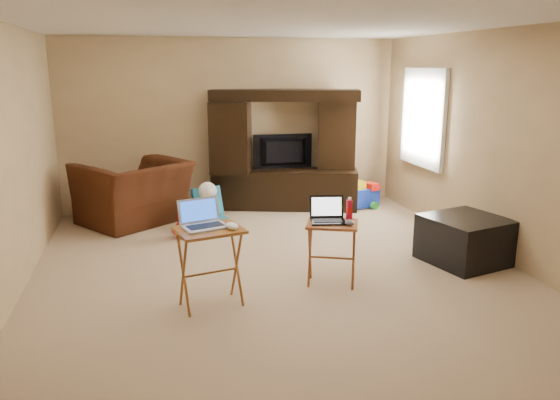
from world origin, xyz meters
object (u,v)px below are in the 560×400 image
object	(u,v)px
television	(284,152)
laptop_left	(205,215)
water_bottle	(349,210)
laptop_right	(328,210)
entertainment_center	(285,150)
mouse_right	(350,223)
tray_table_left	(210,268)
tray_table_right	(332,254)
plush_toy	(185,224)
child_rocker	(209,209)
ottoman	(465,240)
mouse_left	(232,226)
recliner	(134,193)
push_toy	(359,194)

from	to	relation	value
television	laptop_left	xyz separation A→B (m)	(-1.52, -3.23, -0.00)
water_bottle	laptop_right	bearing A→B (deg)	-165.96
entertainment_center	laptop_left	world-z (taller)	entertainment_center
laptop_left	entertainment_center	bearing A→B (deg)	48.00
mouse_right	water_bottle	world-z (taller)	water_bottle
tray_table_left	tray_table_right	distance (m)	1.23
plush_toy	laptop_right	distance (m)	2.28
child_rocker	ottoman	world-z (taller)	child_rocker
plush_toy	mouse_left	distance (m)	2.21
laptop_left	mouse_left	xyz separation A→B (m)	(0.22, -0.10, -0.09)
laptop_left	tray_table_right	bearing A→B (deg)	-7.95
television	plush_toy	bearing A→B (deg)	38.42
recliner	mouse_right	bearing A→B (deg)	89.23
television	recliner	size ratio (longest dim) A/B	0.69
entertainment_center	push_toy	distance (m)	1.32
tray_table_left	recliner	bearing A→B (deg)	90.51
tray_table_right	child_rocker	bearing A→B (deg)	136.26
ottoman	plush_toy	bearing A→B (deg)	151.63
television	child_rocker	bearing A→B (deg)	35.42
plush_toy	tray_table_left	bearing A→B (deg)	-87.54
entertainment_center	child_rocker	xyz separation A→B (m)	(-1.23, -0.80, -0.62)
television	ottoman	distance (m)	3.15
push_toy	mouse_right	distance (m)	3.14
television	plush_toy	world-z (taller)	television
mouse_left	recliner	bearing A→B (deg)	106.58
tray_table_left	entertainment_center	bearing A→B (deg)	52.11
television	tray_table_right	bearing A→B (deg)	85.69
mouse_left	ottoman	bearing A→B (deg)	11.50
push_toy	tray_table_right	world-z (taller)	tray_table_right
entertainment_center	water_bottle	bearing A→B (deg)	-74.26
plush_toy	ottoman	distance (m)	3.33
entertainment_center	television	xyz separation A→B (m)	(0.00, 0.04, -0.04)
entertainment_center	tray_table_right	size ratio (longest dim) A/B	3.41
tray_table_right	water_bottle	xyz separation A→B (m)	(0.20, 0.08, 0.41)
television	push_toy	distance (m)	1.31
recliner	mouse_right	world-z (taller)	recliner
entertainment_center	recliner	xyz separation A→B (m)	(-2.19, -0.30, -0.46)
push_toy	ottoman	size ratio (longest dim) A/B	0.73
mouse_right	plush_toy	bearing A→B (deg)	126.17
tray_table_right	recliner	bearing A→B (deg)	148.14
tray_table_left	water_bottle	size ratio (longest dim) A/B	3.72
tray_table_left	laptop_right	world-z (taller)	laptop_right
water_bottle	tray_table_right	bearing A→B (deg)	-158.20
laptop_right	laptop_left	bearing A→B (deg)	-158.60
recliner	plush_toy	size ratio (longest dim) A/B	3.49
television	child_rocker	world-z (taller)	television
child_rocker	push_toy	bearing A→B (deg)	-5.53
plush_toy	laptop_left	world-z (taller)	laptop_left
mouse_left	entertainment_center	bearing A→B (deg)	68.36
mouse_left	mouse_right	xyz separation A→B (m)	(1.15, 0.16, -0.10)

